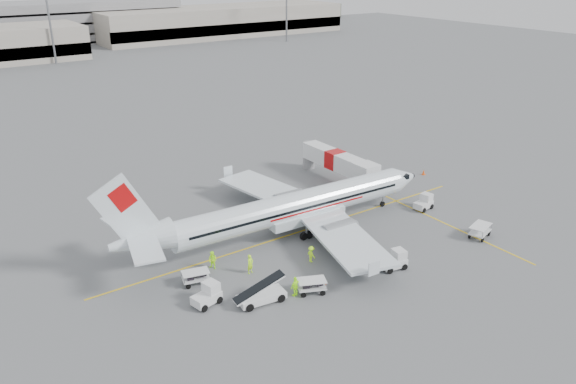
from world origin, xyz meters
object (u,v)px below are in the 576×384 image
Objects in this scene: tug_fore at (424,202)px; tug_aft at (206,295)px; belt_loader at (261,287)px; jet_bridge at (335,166)px; aircraft at (295,188)px; tug_mid at (394,260)px.

tug_aft reaches higher than tug_fore.
jet_bridge is at bearing 45.50° from belt_loader.
belt_loader reaches higher than tug_aft.
aircraft is at bearing -145.18° from jet_bridge.
jet_bridge reaches higher than belt_loader.
tug_aft is (-16.65, 4.57, 0.02)m from tug_mid.
jet_bridge is 2.74× the size of belt_loader.
aircraft reaches higher than jet_bridge.
jet_bridge is 30.68m from tug_aft.
jet_bridge is (12.65, 9.06, -2.94)m from aircraft.
jet_bridge reaches higher than tug_aft.
tug_aft is at bearing -149.89° from jet_bridge.
jet_bridge is 6.24× the size of tug_mid.
jet_bridge is 22.52m from tug_mid.
tug_mid is at bearing -156.57° from tug_fore.
belt_loader is at bearing -176.59° from tug_fore.
aircraft is 15.71m from tug_aft.
tug_fore is at bearing 18.63° from belt_loader.
belt_loader is 2.36× the size of tug_fore.
tug_mid is at bearing -72.53° from aircraft.
jet_bridge is at bearing 17.80° from tug_aft.
belt_loader is 2.22× the size of tug_aft.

